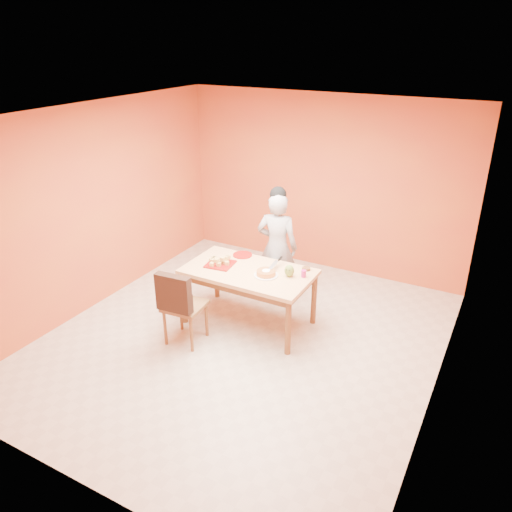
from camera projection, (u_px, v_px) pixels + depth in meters
The scene contains 17 objects.
floor at pixel (242, 340), 6.16m from camera, with size 5.00×5.00×0.00m, color beige.
ceiling at pixel (239, 116), 5.04m from camera, with size 5.00×5.00×0.00m, color white.
wall_back at pixel (323, 184), 7.60m from camera, with size 4.50×4.50×0.00m, color #B23E29.
wall_left at pixel (94, 208), 6.58m from camera, with size 5.00×5.00×0.00m, color #B23E29.
wall_right at pixel (451, 284), 4.62m from camera, with size 5.00×5.00×0.00m, color #B23E29.
dining_table at pixel (249, 277), 6.27m from camera, with size 1.60×0.90×0.76m.
dining_chair at pixel (184, 304), 5.94m from camera, with size 0.49×0.56×0.99m.
pastry_pile at pixel (220, 260), 6.34m from camera, with size 0.29×0.29×0.10m, color tan, non-canonical shape.
person at pixel (277, 247), 6.83m from camera, with size 0.57×0.37×1.56m, color #9C9D9F.
pastry_platter at pixel (220, 264), 6.37m from camera, with size 0.33×0.33×0.02m, color maroon.
red_dinner_plate at pixel (243, 255), 6.63m from camera, with size 0.26×0.26×0.02m, color maroon.
white_cake_plate at pixel (266, 275), 6.09m from camera, with size 0.30×0.30×0.01m, color silver.
sponge_cake at pixel (266, 273), 6.07m from camera, with size 0.24×0.24×0.05m, color gold.
cake_server at pixel (273, 265), 6.20m from camera, with size 0.05×0.28×0.01m, color white.
egg_ornament at pixel (289, 271), 6.04m from camera, with size 0.12×0.10×0.15m, color olive.
magenta_glass at pixel (304, 274), 6.04m from camera, with size 0.06×0.06×0.09m, color #B41B71.
checker_tin at pixel (306, 269), 6.23m from camera, with size 0.10×0.10×0.03m, color #361E0E.
Camera 1 is at (2.62, -4.47, 3.49)m, focal length 35.00 mm.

